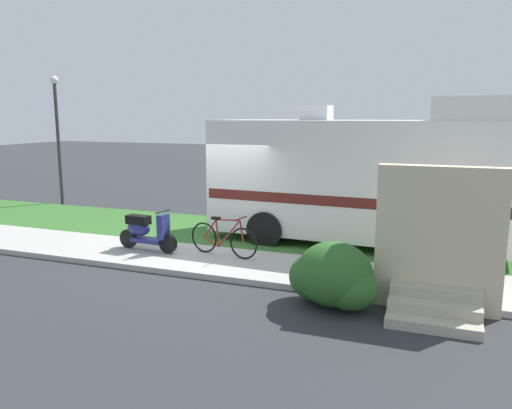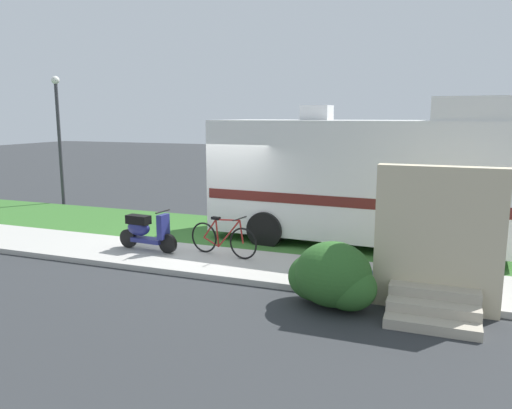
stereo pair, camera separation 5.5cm
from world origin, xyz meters
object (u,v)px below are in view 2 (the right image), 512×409
at_px(bottle_green, 373,276).
at_px(motorhome_rv, 361,177).
at_px(scooter, 145,231).
at_px(bicycle, 223,239).
at_px(pickup_truck_near, 340,182).
at_px(street_lamp_post, 59,128).

bearing_deg(bottle_green, motorhome_rv, 104.03).
bearing_deg(bottle_green, scooter, 174.83).
relative_size(motorhome_rv, scooter, 4.56).
relative_size(scooter, bicycle, 0.91).
relative_size(pickup_truck_near, street_lamp_post, 1.26).
height_order(motorhome_rv, bottle_green, motorhome_rv).
distance_m(bottle_green, street_lamp_post, 13.13).
bearing_deg(street_lamp_post, bicycle, -27.91).
distance_m(bicycle, street_lamp_post, 9.81).
bearing_deg(motorhome_rv, bottle_green, -75.97).
bearing_deg(street_lamp_post, bottle_green, -23.54).
relative_size(bottle_green, street_lamp_post, 0.06).
bearing_deg(pickup_truck_near, scooter, -112.71).
distance_m(pickup_truck_near, street_lamp_post, 10.11).
relative_size(scooter, street_lamp_post, 0.34).
bearing_deg(scooter, motorhome_rv, 31.09).
relative_size(motorhome_rv, street_lamp_post, 1.57).
bearing_deg(street_lamp_post, motorhome_rv, -10.19).
bearing_deg(bicycle, scooter, -173.84).
bearing_deg(bottle_green, pickup_truck_near, 105.95).
xyz_separation_m(motorhome_rv, bicycle, (-2.59, -2.49, -1.20)).
distance_m(scooter, street_lamp_post, 8.35).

